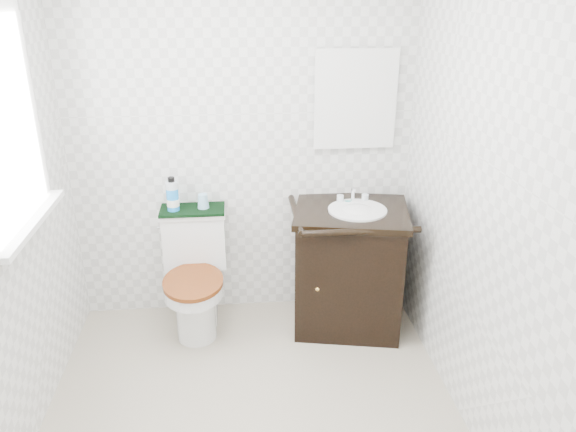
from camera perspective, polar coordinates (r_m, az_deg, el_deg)
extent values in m
plane|color=#AFA58D|center=(3.12, -3.52, -20.37)|extent=(2.40, 2.40, 0.00)
plane|color=white|center=(3.60, -4.72, 7.68)|extent=(2.40, 0.00, 2.40)
plane|color=white|center=(1.42, -2.73, -17.82)|extent=(2.40, 0.00, 2.40)
plane|color=white|center=(2.71, 19.73, 1.34)|extent=(0.00, 2.40, 2.40)
cube|color=silver|center=(3.60, 6.85, 11.67)|extent=(0.50, 0.02, 0.60)
cylinder|color=white|center=(3.67, -9.34, -9.55)|extent=(0.25, 0.25, 0.38)
cube|color=white|center=(3.88, -9.14, -7.59)|extent=(0.25, 0.28, 0.38)
cube|color=white|center=(3.73, -9.47, -2.50)|extent=(0.40, 0.18, 0.36)
cube|color=white|center=(3.65, -9.66, 0.29)|extent=(0.42, 0.20, 0.03)
cylinder|color=white|center=(3.54, -9.57, -7.28)|extent=(0.36, 0.36, 0.08)
cylinder|color=brown|center=(3.51, -9.62, -6.60)|extent=(0.38, 0.38, 0.03)
cube|color=black|center=(3.70, 6.19, -5.51)|extent=(0.75, 0.68, 0.78)
cube|color=black|center=(3.52, 6.47, 0.38)|extent=(0.80, 0.72, 0.04)
cylinder|color=white|center=(3.49, 7.07, 0.60)|extent=(0.36, 0.36, 0.01)
ellipsoid|color=white|center=(3.51, 7.02, -0.24)|extent=(0.31, 0.31, 0.16)
cylinder|color=silver|center=(3.61, 6.60, 2.15)|extent=(0.02, 0.02, 0.10)
cube|color=silver|center=(3.80, 2.77, -8.98)|extent=(0.23, 0.20, 0.27)
cube|color=silver|center=(3.72, 2.82, -6.97)|extent=(0.25, 0.23, 0.03)
cube|color=black|center=(3.64, -9.69, 0.64)|extent=(0.41, 0.22, 0.02)
cylinder|color=#1B8AED|center=(3.61, -11.62, 1.65)|extent=(0.08, 0.08, 0.14)
cylinder|color=silver|center=(3.57, -11.74, 3.08)|extent=(0.08, 0.08, 0.05)
cylinder|color=black|center=(3.56, -11.79, 3.65)|extent=(0.04, 0.04, 0.03)
cone|color=#84B9D8|center=(3.62, -8.63, 1.51)|extent=(0.07, 0.07, 0.09)
ellipsoid|color=#18746F|center=(3.61, 6.10, 1.47)|extent=(0.06, 0.04, 0.02)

